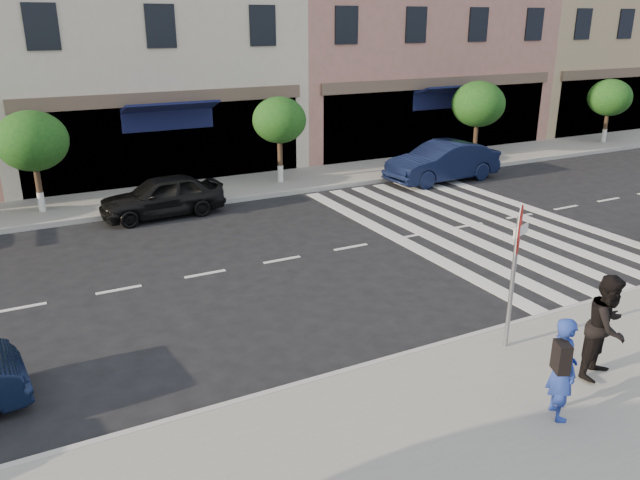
# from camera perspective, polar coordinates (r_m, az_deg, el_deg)

# --- Properties ---
(ground) EXTENTS (120.00, 120.00, 0.00)m
(ground) POSITION_cam_1_polar(r_m,az_deg,el_deg) (12.48, 4.13, -7.77)
(ground) COLOR black
(ground) RESTS_ON ground
(sidewalk_near) EXTENTS (60.00, 4.50, 0.15)m
(sidewalk_near) POSITION_cam_1_polar(r_m,az_deg,el_deg) (9.92, 15.95, -15.96)
(sidewalk_near) COLOR gray
(sidewalk_near) RESTS_ON ground
(sidewalk_far) EXTENTS (60.00, 3.00, 0.15)m
(sidewalk_far) POSITION_cam_1_polar(r_m,az_deg,el_deg) (21.97, -11.01, 4.30)
(sidewalk_far) COLOR gray
(sidewalk_far) RESTS_ON ground
(building_centre) EXTENTS (11.00, 9.00, 11.00)m
(building_centre) POSITION_cam_1_polar(r_m,az_deg,el_deg) (26.95, -16.80, 18.30)
(building_centre) COLOR beige
(building_centre) RESTS_ON ground
(building_east_mid) EXTENTS (13.00, 9.00, 13.00)m
(building_east_mid) POSITION_cam_1_polar(r_m,az_deg,el_deg) (31.63, 6.31, 20.85)
(building_east_mid) COLOR tan
(building_east_mid) RESTS_ON ground
(building_east_far) EXTENTS (12.00, 9.00, 12.00)m
(building_east_far) POSITION_cam_1_polar(r_m,az_deg,el_deg) (39.88, 22.29, 18.59)
(building_east_far) COLOR tan
(building_east_far) RESTS_ON ground
(street_tree_wb) EXTENTS (2.10, 2.10, 3.06)m
(street_tree_wb) POSITION_cam_1_polar(r_m,az_deg,el_deg) (20.51, -24.84, 8.19)
(street_tree_wb) COLOR #473323
(street_tree_wb) RESTS_ON sidewalk_far
(street_tree_c) EXTENTS (1.90, 1.90, 3.04)m
(street_tree_c) POSITION_cam_1_polar(r_m,az_deg,el_deg) (22.33, -3.74, 10.85)
(street_tree_c) COLOR #473323
(street_tree_c) RESTS_ON sidewalk_far
(street_tree_ea) EXTENTS (2.20, 2.20, 3.19)m
(street_tree_ea) POSITION_cam_1_polar(r_m,az_deg,el_deg) (27.19, 14.26, 11.93)
(street_tree_ea) COLOR #473323
(street_tree_ea) RESTS_ON sidewalk_far
(street_tree_eb) EXTENTS (2.00, 2.00, 2.94)m
(street_tree_eb) POSITION_cam_1_polar(r_m,az_deg,el_deg) (33.03, 24.97, 11.70)
(street_tree_eb) COLOR #473323
(street_tree_eb) RESTS_ON sidewalk_far
(stop_sign) EXTENTS (0.90, 0.34, 2.69)m
(stop_sign) POSITION_cam_1_polar(r_m,az_deg,el_deg) (11.12, 17.59, -0.44)
(stop_sign) COLOR gray
(stop_sign) RESTS_ON sidewalk_near
(photographer) EXTENTS (0.59, 0.69, 1.60)m
(photographer) POSITION_cam_1_polar(r_m,az_deg,el_deg) (9.86, 21.33, -10.86)
(photographer) COLOR navy
(photographer) RESTS_ON sidewalk_near
(walker) EXTENTS (1.02, 0.90, 1.77)m
(walker) POSITION_cam_1_polar(r_m,az_deg,el_deg) (11.15, 24.77, -7.21)
(walker) COLOR black
(walker) RESTS_ON sidewalk_near
(car_far_mid) EXTENTS (3.80, 1.71, 1.27)m
(car_far_mid) POSITION_cam_1_polar(r_m,az_deg,el_deg) (19.61, -14.24, 3.91)
(car_far_mid) COLOR black
(car_far_mid) RESTS_ON ground
(car_far_right) EXTENTS (4.48, 1.73, 1.46)m
(car_far_right) POSITION_cam_1_polar(r_m,az_deg,el_deg) (23.72, 11.13, 7.03)
(car_far_right) COLOR black
(car_far_right) RESTS_ON ground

